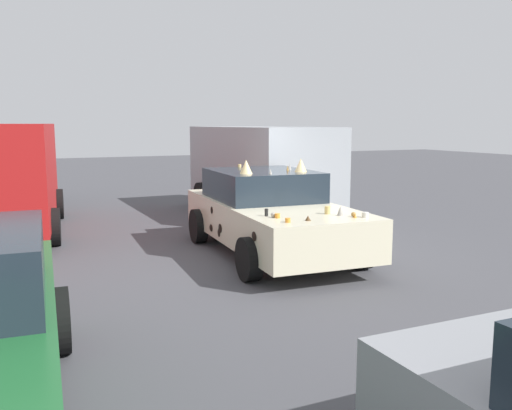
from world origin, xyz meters
The scene contains 3 objects.
ground_plane centered at (0.00, 0.00, 0.00)m, with size 60.00×60.00×0.00m, color #47474C.
art_car_decorated centered at (0.10, -0.01, 0.73)m, with size 4.63×2.31×1.69m.
parked_van_behind_right centered at (4.02, -1.65, 1.24)m, with size 4.96×2.37×2.21m.
Camera 1 is at (-8.47, 4.17, 2.29)m, focal length 38.44 mm.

